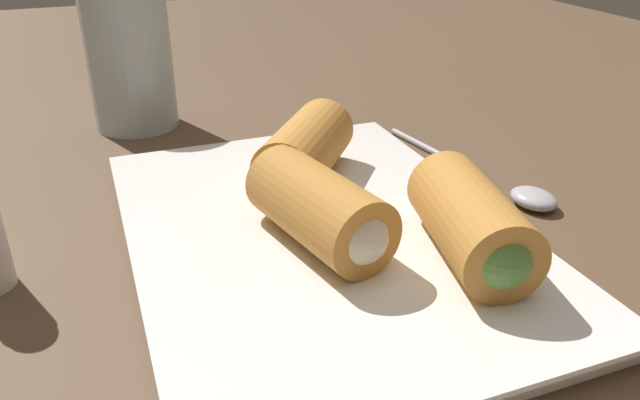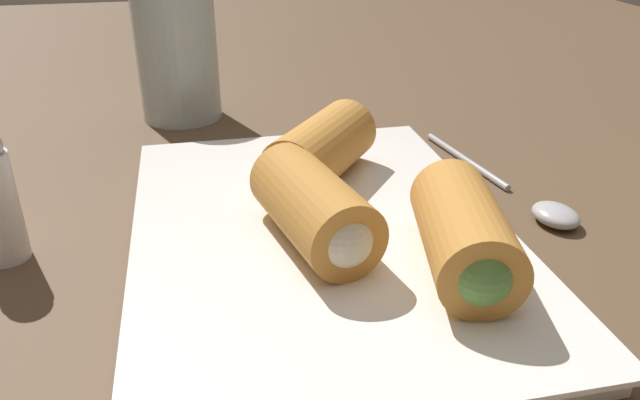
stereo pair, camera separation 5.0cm
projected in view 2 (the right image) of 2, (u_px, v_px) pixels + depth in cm
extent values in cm
cube|color=brown|center=(344.00, 237.00, 39.93)|extent=(180.00, 140.00, 2.00)
cube|color=white|center=(320.00, 240.00, 36.44)|extent=(28.76, 20.44, 1.20)
cube|color=white|center=(320.00, 228.00, 36.10)|extent=(29.91, 21.26, 0.30)
cylinder|color=#C68438|center=(321.00, 149.00, 40.96)|extent=(9.59, 8.80, 4.25)
sphere|color=#56843D|center=(294.00, 170.00, 37.92)|extent=(2.76, 2.76, 2.76)
cylinder|color=#C68438|center=(464.00, 233.00, 31.09)|extent=(9.53, 5.97, 4.25)
sphere|color=#56843D|center=(482.00, 275.00, 27.71)|extent=(2.76, 2.76, 2.76)
cylinder|color=#C68438|center=(314.00, 207.00, 33.55)|extent=(9.57, 6.08, 4.25)
sphere|color=beige|center=(345.00, 240.00, 30.47)|extent=(2.76, 2.76, 2.76)
cylinder|color=#B2B2B7|center=(465.00, 160.00, 47.91)|extent=(10.76, 2.18, 0.50)
ellipsoid|color=#B2B2B7|center=(556.00, 215.00, 39.20)|extent=(3.72, 3.08, 1.16)
cylinder|color=silver|center=(177.00, 50.00, 54.84)|extent=(7.11, 7.11, 12.27)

